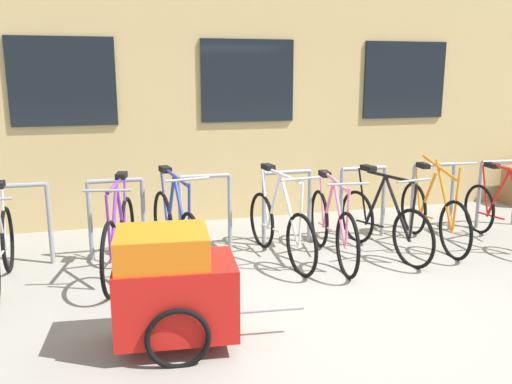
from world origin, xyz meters
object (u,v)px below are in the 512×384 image
(bicycle_red, at_px, (504,214))
(bike_trailer, at_px, (173,286))
(bicycle_purple, at_px, (119,239))
(bicycle_orange, at_px, (433,214))
(bicycle_blue, at_px, (176,231))
(bicycle_silver, at_px, (0,250))
(bicycle_pink, at_px, (332,226))
(bicycle_black, at_px, (383,222))
(bicycle_white, at_px, (280,226))

(bicycle_red, xyz_separation_m, bike_trailer, (-4.19, -1.50, 0.11))
(bicycle_red, distance_m, bicycle_purple, 4.56)
(bicycle_orange, xyz_separation_m, bicycle_blue, (-3.11, 0.00, 0.03))
(bicycle_silver, height_order, bicycle_orange, bicycle_orange)
(bicycle_red, height_order, bicycle_blue, bicycle_blue)
(bicycle_orange, bearing_deg, bicycle_red, -13.16)
(bicycle_pink, relative_size, bicycle_black, 1.06)
(bike_trailer, bearing_deg, bicycle_black, 31.26)
(bicycle_silver, xyz_separation_m, bicycle_orange, (4.82, 0.13, -0.00))
(bicycle_purple, bearing_deg, bicycle_blue, 9.37)
(bicycle_silver, distance_m, bicycle_purple, 1.12)
(bicycle_black, bearing_deg, bicycle_silver, 179.95)
(bicycle_purple, bearing_deg, bicycle_pink, -2.25)
(bicycle_blue, bearing_deg, bicycle_black, -3.21)
(bicycle_pink, relative_size, bike_trailer, 1.18)
(bicycle_black, distance_m, bicycle_blue, 2.38)
(bicycle_blue, xyz_separation_m, bike_trailer, (-0.22, -1.71, 0.07))
(bicycle_white, distance_m, bicycle_purple, 1.74)
(bicycle_blue, bearing_deg, bicycle_pink, -6.23)
(bicycle_silver, relative_size, bicycle_blue, 1.00)
(bicycle_pink, xyz_separation_m, bicycle_blue, (-1.72, 0.19, 0.03))
(bicycle_blue, height_order, bike_trailer, bicycle_blue)
(bicycle_white, bearing_deg, bicycle_silver, -178.12)
(bicycle_pink, height_order, bicycle_red, bicycle_red)
(bicycle_pink, bearing_deg, bicycle_black, 4.73)
(bicycle_pink, xyz_separation_m, bicycle_red, (2.25, -0.01, -0.01))
(bicycle_silver, height_order, bicycle_blue, bicycle_blue)
(bicycle_black, bearing_deg, bicycle_white, 175.41)
(bicycle_blue, height_order, bicycle_purple, bicycle_blue)
(bicycle_pink, height_order, bicycle_blue, bicycle_blue)
(bicycle_white, bearing_deg, bicycle_red, -3.39)
(bicycle_white, relative_size, bike_trailer, 1.15)
(bicycle_pink, bearing_deg, bicycle_silver, 179.03)
(bicycle_pink, xyz_separation_m, bicycle_purple, (-2.30, 0.09, 0.02))
(bicycle_pink, distance_m, bicycle_red, 2.25)
(bicycle_white, xyz_separation_m, bicycle_orange, (1.96, 0.03, 0.00))
(bicycle_orange, xyz_separation_m, bicycle_purple, (-3.70, -0.10, 0.02))
(bicycle_silver, xyz_separation_m, bike_trailer, (1.49, -1.58, 0.09))
(bike_trailer, bearing_deg, bicycle_red, 19.76)
(bicycle_white, relative_size, bicycle_silver, 0.96)
(bicycle_silver, bearing_deg, bicycle_purple, 1.66)
(bicycle_black, distance_m, bike_trailer, 3.03)
(bicycle_silver, bearing_deg, bicycle_pink, -0.97)
(bicycle_white, distance_m, bicycle_silver, 2.86)
(bicycle_white, distance_m, bicycle_orange, 1.96)
(bicycle_black, bearing_deg, bicycle_blue, 176.79)
(bicycle_pink, distance_m, bike_trailer, 2.46)
(bicycle_black, xyz_separation_m, bicycle_blue, (-2.37, 0.13, 0.04))
(bicycle_orange, bearing_deg, bike_trailer, -152.88)
(bicycle_orange, height_order, bike_trailer, bicycle_orange)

